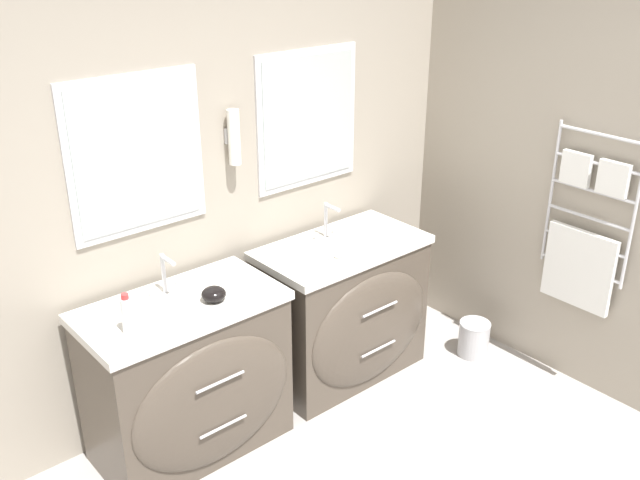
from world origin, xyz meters
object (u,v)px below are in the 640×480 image
object	(u,v)px
amenity_bowl	(214,294)
waste_bin	(474,338)
vanity_left	(190,379)
toiletry_bottle	(127,315)
vanity_right	(345,311)

from	to	relation	value
amenity_bowl	waste_bin	distance (m)	1.85
vanity_left	toiletry_bottle	distance (m)	0.60
amenity_bowl	waste_bin	xyz separation A→B (m)	(1.66, -0.33, -0.76)
vanity_left	vanity_right	distance (m)	1.04
vanity_left	amenity_bowl	world-z (taller)	amenity_bowl
vanity_right	waste_bin	distance (m)	0.90
vanity_right	amenity_bowl	size ratio (longest dim) A/B	8.19
amenity_bowl	toiletry_bottle	bearing A→B (deg)	179.93
vanity_left	toiletry_bottle	world-z (taller)	toiletry_bottle
toiletry_bottle	waste_bin	distance (m)	2.28
vanity_right	amenity_bowl	xyz separation A→B (m)	(-0.91, -0.05, 0.45)
vanity_right	toiletry_bottle	distance (m)	1.44
vanity_right	vanity_left	bearing A→B (deg)	180.00
toiletry_bottle	amenity_bowl	size ratio (longest dim) A/B	1.62
vanity_left	vanity_right	xyz separation A→B (m)	(1.04, 0.00, 0.00)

